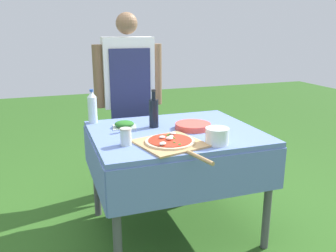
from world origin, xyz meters
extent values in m
plane|color=#2D5B1E|center=(0.00, 0.00, 0.00)|extent=(12.00, 12.00, 0.00)
cube|color=#607AB7|center=(0.00, 0.00, 0.77)|extent=(1.15, 0.96, 0.04)
cube|color=#607AB7|center=(0.00, -0.48, 0.61)|extent=(1.15, 0.01, 0.28)
cube|color=#607AB7|center=(0.00, 0.48, 0.61)|extent=(1.15, 0.01, 0.28)
cube|color=#607AB7|center=(-0.58, 0.00, 0.61)|extent=(0.01, 0.96, 0.28)
cube|color=#607AB7|center=(0.58, 0.00, 0.61)|extent=(0.01, 0.96, 0.28)
cylinder|color=#4C4C51|center=(-0.52, -0.42, 0.38)|extent=(0.05, 0.05, 0.75)
cylinder|color=#4C4C51|center=(0.52, -0.42, 0.38)|extent=(0.05, 0.05, 0.75)
cylinder|color=#4C4C51|center=(-0.52, 0.42, 0.38)|extent=(0.05, 0.05, 0.75)
cylinder|color=#4C4C51|center=(0.52, 0.42, 0.38)|extent=(0.05, 0.05, 0.75)
cylinder|color=#70604C|center=(-0.06, 0.80, 0.40)|extent=(0.12, 0.12, 0.81)
cylinder|color=#70604C|center=(-0.22, 0.81, 0.40)|extent=(0.12, 0.12, 0.81)
cube|color=silver|center=(-0.14, 0.81, 1.11)|extent=(0.45, 0.21, 0.60)
cube|color=navy|center=(-0.15, 0.71, 0.88)|extent=(0.35, 0.03, 0.88)
cylinder|color=brown|center=(0.11, 0.79, 1.08)|extent=(0.09, 0.09, 0.54)
cylinder|color=brown|center=(-0.40, 0.82, 1.08)|extent=(0.09, 0.09, 0.54)
sphere|color=brown|center=(-0.14, 0.81, 1.52)|extent=(0.18, 0.18, 0.18)
cube|color=tan|center=(-0.13, -0.27, 0.79)|extent=(0.45, 0.45, 0.01)
cylinder|color=tan|center=(-0.06, -0.56, 0.79)|extent=(0.08, 0.23, 0.02)
cylinder|color=beige|center=(-0.13, -0.27, 0.80)|extent=(0.31, 0.31, 0.01)
cylinder|color=red|center=(-0.13, -0.27, 0.81)|extent=(0.27, 0.27, 0.00)
ellipsoid|color=white|center=(-0.08, -0.17, 0.82)|extent=(0.05, 0.04, 0.02)
ellipsoid|color=white|center=(-0.11, -0.22, 0.82)|extent=(0.04, 0.04, 0.01)
ellipsoid|color=white|center=(-0.21, -0.35, 0.82)|extent=(0.06, 0.05, 0.02)
ellipsoid|color=white|center=(-0.14, -0.27, 0.83)|extent=(0.06, 0.05, 0.02)
ellipsoid|color=white|center=(-0.17, -0.22, 0.82)|extent=(0.04, 0.04, 0.02)
ellipsoid|color=#286B23|center=(-0.14, -0.24, 0.82)|extent=(0.04, 0.02, 0.00)
ellipsoid|color=#286B23|center=(-0.10, -0.25, 0.82)|extent=(0.01, 0.03, 0.00)
ellipsoid|color=#286B23|center=(-0.13, -0.33, 0.82)|extent=(0.02, 0.03, 0.00)
ellipsoid|color=#286B23|center=(-0.12, -0.18, 0.82)|extent=(0.04, 0.03, 0.00)
ellipsoid|color=#286B23|center=(-0.10, -0.16, 0.82)|extent=(0.02, 0.03, 0.00)
ellipsoid|color=#286B23|center=(-0.11, -0.37, 0.82)|extent=(0.03, 0.04, 0.00)
cylinder|color=black|center=(-0.11, 0.14, 0.89)|extent=(0.07, 0.07, 0.20)
cylinder|color=black|center=(-0.11, 0.14, 1.02)|extent=(0.03, 0.03, 0.06)
cylinder|color=#232326|center=(-0.11, 0.14, 1.06)|extent=(0.03, 0.03, 0.02)
cylinder|color=silver|center=(-0.51, 0.41, 0.89)|extent=(0.07, 0.07, 0.20)
cone|color=silver|center=(-0.51, 0.41, 1.01)|extent=(0.07, 0.07, 0.04)
cylinder|color=#335BB2|center=(-0.51, 0.41, 1.04)|extent=(0.03, 0.03, 0.02)
cube|color=silver|center=(-0.32, 0.20, 0.79)|extent=(0.19, 0.18, 0.01)
ellipsoid|color=#286B23|center=(-0.32, 0.20, 0.81)|extent=(0.16, 0.15, 0.04)
cylinder|color=silver|center=(0.14, -0.36, 0.84)|extent=(0.15, 0.15, 0.10)
cylinder|color=#DB4C42|center=(0.14, 0.01, 0.79)|extent=(0.26, 0.26, 0.00)
cylinder|color=#DB4C42|center=(0.14, 0.01, 0.79)|extent=(0.26, 0.26, 0.00)
cylinder|color=#DB4C42|center=(0.14, 0.01, 0.80)|extent=(0.26, 0.26, 0.00)
cylinder|color=#DB4C42|center=(0.14, 0.01, 0.80)|extent=(0.26, 0.26, 0.00)
cylinder|color=#DB4C42|center=(0.14, 0.01, 0.81)|extent=(0.26, 0.26, 0.00)
cylinder|color=#DB4C42|center=(0.14, 0.01, 0.81)|extent=(0.26, 0.26, 0.00)
cylinder|color=#DB4C42|center=(0.14, 0.01, 0.82)|extent=(0.25, 0.25, 0.00)
cylinder|color=#DB4C42|center=(0.14, 0.01, 0.82)|extent=(0.25, 0.25, 0.00)
cylinder|color=silver|center=(-0.40, -0.19, 0.84)|extent=(0.07, 0.07, 0.10)
cylinder|color=red|center=(-0.40, -0.19, 0.82)|extent=(0.06, 0.06, 0.07)
cylinder|color=#B7B2A3|center=(-0.40, -0.19, 0.89)|extent=(0.07, 0.07, 0.01)
camera|label=1|loc=(-0.84, -2.25, 1.50)|focal=38.00mm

